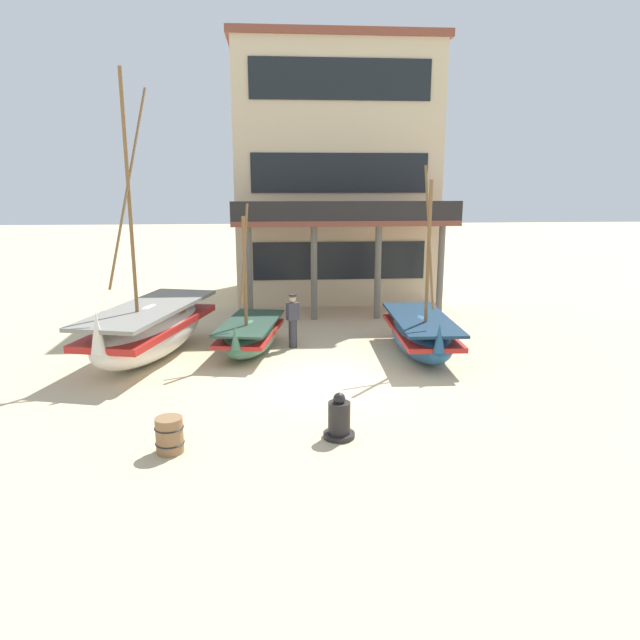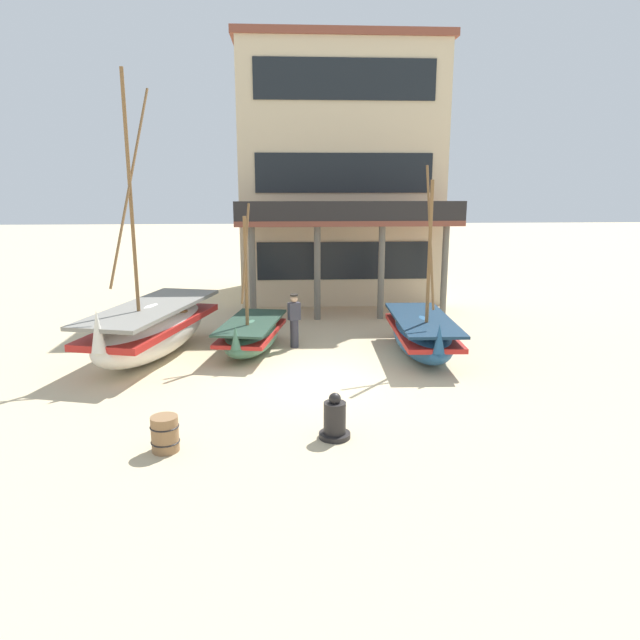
# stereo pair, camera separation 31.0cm
# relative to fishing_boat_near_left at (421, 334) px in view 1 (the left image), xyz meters

# --- Properties ---
(ground_plane) EXTENTS (120.00, 120.00, 0.00)m
(ground_plane) POSITION_rel_fishing_boat_near_left_xyz_m (-3.12, -2.26, -0.63)
(ground_plane) COLOR #CCB78E
(fishing_boat_near_left) EXTENTS (1.75, 4.65, 5.51)m
(fishing_boat_near_left) POSITION_rel_fishing_boat_near_left_xyz_m (0.00, 0.00, 0.00)
(fishing_boat_near_left) COLOR #23517A
(fishing_boat_near_left) RESTS_ON ground
(fishing_boat_centre_large) EXTENTS (3.36, 6.13, 7.91)m
(fishing_boat_centre_large) POSITION_rel_fishing_boat_near_left_xyz_m (-7.97, 0.32, 0.21)
(fishing_boat_centre_large) COLOR silver
(fishing_boat_centre_large) RESTS_ON ground
(fishing_boat_far_right) EXTENTS (2.14, 3.87, 4.44)m
(fishing_boat_far_right) POSITION_rel_fishing_boat_near_left_xyz_m (-5.09, 0.62, -0.10)
(fishing_boat_far_right) COLOR #427056
(fishing_boat_far_right) RESTS_ON ground
(fisherman_by_hull) EXTENTS (0.42, 0.34, 1.68)m
(fisherman_by_hull) POSITION_rel_fishing_boat_near_left_xyz_m (-3.78, 1.05, 0.20)
(fisherman_by_hull) COLOR #33333D
(fisherman_by_hull) RESTS_ON ground
(capstan_winch) EXTENTS (0.64, 0.64, 0.95)m
(capstan_winch) POSITION_rel_fishing_boat_near_left_xyz_m (-3.08, -5.72, -0.26)
(capstan_winch) COLOR black
(capstan_winch) RESTS_ON ground
(wooden_barrel) EXTENTS (0.56, 0.56, 0.70)m
(wooden_barrel) POSITION_rel_fishing_boat_near_left_xyz_m (-6.37, -6.13, -0.28)
(wooden_barrel) COLOR olive
(wooden_barrel) RESTS_ON ground
(harbor_building_main) EXTENTS (8.69, 8.68, 10.73)m
(harbor_building_main) POSITION_rel_fishing_boat_near_left_xyz_m (-1.66, 10.02, 4.72)
(harbor_building_main) COLOR beige
(harbor_building_main) RESTS_ON ground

